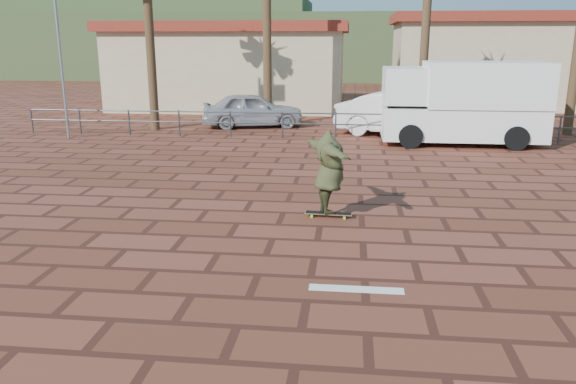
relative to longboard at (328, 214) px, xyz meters
The scene contains 13 objects.
ground 2.28m from the longboard, 93.59° to the right, with size 120.00×120.00×0.00m, color brown.
paint_stripe 3.52m from the longboard, 80.91° to the right, with size 1.40×0.22×0.01m, color white.
guardrail 9.74m from the longboard, 90.84° to the left, with size 24.06×0.06×1.00m.
flagpole 14.04m from the longboard, 138.96° to the left, with size 1.30×0.10×8.00m.
building_west 20.77m from the longboard, 107.30° to the left, with size 12.60×7.60×4.50m.
building_east 23.23m from the longboard, 70.11° to the left, with size 10.60×6.60×5.00m.
hill_front 47.81m from the longboard, 90.17° to the left, with size 70.00×18.00×6.00m, color #384C28.
hill_back 58.24m from the longboard, 112.40° to the left, with size 35.00×14.00×8.00m, color #384C28.
longboard is the anchor object (origin of this frame).
skateboarder 0.89m from the longboard, ahead, with size 2.14×0.58×1.74m, color #3A3E21.
campervan 10.29m from the longboard, 64.79° to the left, with size 5.53×2.44×2.87m.
car_silver 13.01m from the longboard, 106.78° to the left, with size 1.72×4.27×1.45m, color #A1A4A8.
car_white 11.01m from the longboard, 77.41° to the left, with size 1.76×5.05×1.66m, color white.
Camera 1 is at (0.54, -8.90, 3.55)m, focal length 35.00 mm.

